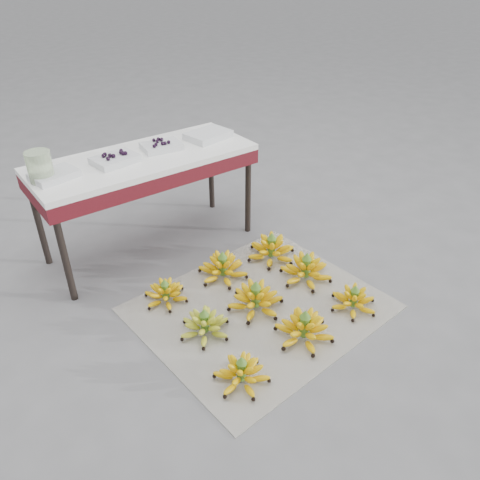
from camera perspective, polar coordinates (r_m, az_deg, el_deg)
ground at (r=2.57m, az=2.46°, el=-8.99°), size 60.00×60.00×0.00m
newspaper_mat at (r=2.60m, az=2.47°, el=-8.25°), size 1.32×1.13×0.01m
bunch_front_left at (r=2.20m, az=0.19°, el=-15.92°), size 0.32×0.32×0.16m
bunch_front_center at (r=2.41m, az=7.81°, el=-10.66°), size 0.30×0.30×0.18m
bunch_front_right at (r=2.64m, az=13.68°, el=-7.15°), size 0.33×0.33×0.16m
bunch_mid_left at (r=2.42m, az=-4.32°, el=-10.29°), size 0.34×0.34×0.16m
bunch_mid_center at (r=2.56m, az=1.91°, el=-7.21°), size 0.38×0.38×0.19m
bunch_mid_right at (r=2.79m, az=8.03°, el=-3.64°), size 0.32×0.32×0.19m
bunch_back_left at (r=2.65m, az=-9.05°, el=-6.44°), size 0.25×0.25×0.15m
bunch_back_center at (r=2.79m, az=-2.11°, el=-3.45°), size 0.32×0.32×0.18m
bunch_back_right at (r=2.95m, az=3.84°, el=-1.16°), size 0.38×0.38×0.19m
vendor_table at (r=2.90m, az=-11.56°, el=8.71°), size 1.33×0.53×0.64m
tray_far_left at (r=2.70m, az=-21.69°, el=7.36°), size 0.26×0.21×0.04m
tray_left at (r=2.80m, az=-14.99°, el=9.50°), size 0.27×0.21×0.06m
tray_right at (r=2.94m, az=-9.57°, el=11.24°), size 0.25×0.20×0.06m
tray_far_right at (r=3.09m, az=-3.91°, el=12.65°), size 0.30×0.24×0.04m
glass_jar at (r=2.67m, az=-23.22°, el=8.23°), size 0.13×0.13×0.16m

